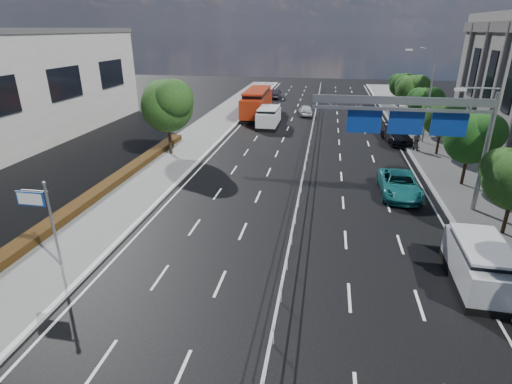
# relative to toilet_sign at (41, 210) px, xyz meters

# --- Properties ---
(ground) EXTENTS (160.00, 160.00, 0.00)m
(ground) POSITION_rel_toilet_sign_xyz_m (10.95, 0.00, -2.94)
(ground) COLOR black
(ground) RESTS_ON ground
(sidewalk_near) EXTENTS (5.00, 140.00, 0.14)m
(sidewalk_near) POSITION_rel_toilet_sign_xyz_m (-0.55, 0.00, -2.87)
(sidewalk_near) COLOR slate
(sidewalk_near) RESTS_ON ground
(kerb_near) EXTENTS (0.25, 140.00, 0.15)m
(kerb_near) POSITION_rel_toilet_sign_xyz_m (1.95, 0.00, -2.87)
(kerb_near) COLOR silver
(kerb_near) RESTS_ON ground
(kerb_far) EXTENTS (0.25, 140.00, 0.15)m
(kerb_far) POSITION_rel_toilet_sign_xyz_m (19.95, 0.00, -2.87)
(kerb_far) COLOR silver
(kerb_far) RESTS_ON ground
(median_fence) EXTENTS (0.05, 85.00, 1.02)m
(median_fence) POSITION_rel_toilet_sign_xyz_m (10.95, 22.50, -2.42)
(median_fence) COLOR silver
(median_fence) RESTS_ON ground
(hedge_near) EXTENTS (1.00, 36.00, 0.44)m
(hedge_near) POSITION_rel_toilet_sign_xyz_m (-2.35, 5.00, -2.58)
(hedge_near) COLOR black
(hedge_near) RESTS_ON sidewalk_near
(toilet_sign) EXTENTS (1.62, 0.18, 4.34)m
(toilet_sign) POSITION_rel_toilet_sign_xyz_m (0.00, 0.00, 0.00)
(toilet_sign) COLOR gray
(toilet_sign) RESTS_ON ground
(overhead_gantry) EXTENTS (10.24, 0.38, 7.45)m
(overhead_gantry) POSITION_rel_toilet_sign_xyz_m (17.69, 10.05, 2.66)
(overhead_gantry) COLOR gray
(overhead_gantry) RESTS_ON ground
(streetlight_far) EXTENTS (2.78, 2.40, 9.00)m
(streetlight_far) POSITION_rel_toilet_sign_xyz_m (21.46, 26.00, 2.27)
(streetlight_far) COLOR gray
(streetlight_far) RESTS_ON ground
(near_tree_back) EXTENTS (4.84, 4.51, 6.69)m
(near_tree_back) POSITION_rel_toilet_sign_xyz_m (-0.99, 17.97, 1.67)
(near_tree_back) COLOR black
(near_tree_back) RESTS_ON ground
(far_tree_d) EXTENTS (3.85, 3.59, 5.34)m
(far_tree_d) POSITION_rel_toilet_sign_xyz_m (22.20, 14.48, 0.74)
(far_tree_d) COLOR black
(far_tree_d) RESTS_ON ground
(far_tree_e) EXTENTS (3.63, 3.38, 5.13)m
(far_tree_e) POSITION_rel_toilet_sign_xyz_m (22.20, 21.98, 0.61)
(far_tree_e) COLOR black
(far_tree_e) RESTS_ON ground
(far_tree_f) EXTENTS (3.52, 3.28, 5.02)m
(far_tree_f) POSITION_rel_toilet_sign_xyz_m (22.20, 29.48, 0.55)
(far_tree_f) COLOR black
(far_tree_f) RESTS_ON ground
(far_tree_g) EXTENTS (3.96, 3.69, 5.45)m
(far_tree_g) POSITION_rel_toilet_sign_xyz_m (22.20, 36.98, 0.81)
(far_tree_g) COLOR black
(far_tree_g) RESTS_ON ground
(far_tree_h) EXTENTS (3.41, 3.18, 4.91)m
(far_tree_h) POSITION_rel_toilet_sign_xyz_m (22.20, 44.48, 0.48)
(far_tree_h) COLOR black
(far_tree_h) RESTS_ON ground
(white_minivan) EXTENTS (2.27, 5.17, 2.24)m
(white_minivan) POSITION_rel_toilet_sign_xyz_m (5.89, 30.39, -1.85)
(white_minivan) COLOR black
(white_minivan) RESTS_ON ground
(red_bus) EXTENTS (2.81, 11.13, 3.31)m
(red_bus) POSITION_rel_toilet_sign_xyz_m (3.49, 36.46, -1.22)
(red_bus) COLOR black
(red_bus) RESTS_ON ground
(near_car_silver) EXTENTS (2.12, 4.13, 1.35)m
(near_car_silver) POSITION_rel_toilet_sign_xyz_m (9.66, 37.78, -2.27)
(near_car_silver) COLOR silver
(near_car_silver) RESTS_ON ground
(near_car_dark) EXTENTS (1.51, 4.29, 1.41)m
(near_car_dark) POSITION_rel_toilet_sign_xyz_m (4.03, 50.66, -2.24)
(near_car_dark) COLOR black
(near_car_dark) RESTS_ON ground
(silver_minivan) EXTENTS (2.21, 4.89, 2.00)m
(silver_minivan) POSITION_rel_toilet_sign_xyz_m (19.25, 2.00, -1.96)
(silver_minivan) COLOR black
(silver_minivan) RESTS_ON ground
(parked_car_teal) EXTENTS (2.47, 5.35, 1.49)m
(parked_car_teal) POSITION_rel_toilet_sign_xyz_m (17.45, 12.00, -2.20)
(parked_car_teal) COLOR #17686B
(parked_car_teal) RESTS_ON ground
(parked_car_dark) EXTENTS (2.79, 5.41, 1.50)m
(parked_car_dark) POSITION_rel_toilet_sign_xyz_m (19.25, 26.07, -2.19)
(parked_car_dark) COLOR black
(parked_car_dark) RESTS_ON ground
(pedestrian_b) EXTENTS (1.14, 1.13, 1.86)m
(pedestrian_b) POSITION_rel_toilet_sign_xyz_m (20.55, 23.01, -1.88)
(pedestrian_b) COLOR gray
(pedestrian_b) RESTS_ON sidewalk_far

